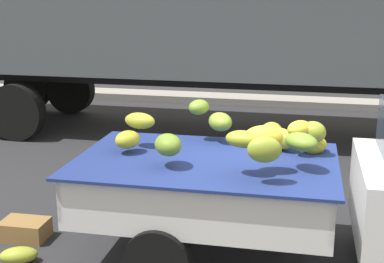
{
  "coord_description": "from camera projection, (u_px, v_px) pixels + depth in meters",
  "views": [
    {
      "loc": [
        0.29,
        -5.35,
        2.78
      ],
      "look_at": [
        -0.9,
        0.05,
        1.34
      ],
      "focal_mm": 51.06,
      "sensor_mm": 36.0,
      "label": 1
    }
  ],
  "objects": [
    {
      "name": "curb_strip",
      "position": [
        298.0,
        102.0,
        13.52
      ],
      "size": [
        80.0,
        0.8,
        0.16
      ],
      "primitive_type": "cube",
      "color": "gray",
      "rests_on": "ground"
    },
    {
      "name": "fallen_banana_bunch_near_tailgate",
      "position": [
        19.0,
        255.0,
        5.7
      ],
      "size": [
        0.45,
        0.36,
        0.17
      ],
      "primitive_type": "ellipsoid",
      "rotation": [
        0.0,
        0.0,
        0.39
      ],
      "color": "#9AA62D",
      "rests_on": "ground"
    },
    {
      "name": "ground",
      "position": [
        274.0,
        259.0,
        5.81
      ],
      "size": [
        220.0,
        220.0,
        0.0
      ],
      "primitive_type": "plane",
      "color": "#28282B"
    },
    {
      "name": "produce_crate",
      "position": [
        25.0,
        230.0,
        6.26
      ],
      "size": [
        0.53,
        0.37,
        0.22
      ],
      "primitive_type": "cube",
      "rotation": [
        0.0,
        0.0,
        0.02
      ],
      "color": "olive",
      "rests_on": "ground"
    },
    {
      "name": "semi_trailer",
      "position": [
        213.0,
        3.0,
        10.18
      ],
      "size": [
        12.0,
        2.7,
        3.95
      ],
      "rotation": [
        0.0,
        0.0,
        0.0
      ],
      "color": "#4C5156",
      "rests_on": "ground"
    }
  ]
}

